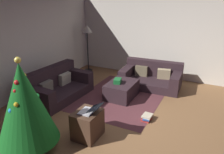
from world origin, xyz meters
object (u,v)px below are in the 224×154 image
at_px(couch_left, 57,87).
at_px(book_stack, 147,117).
at_px(gift_box, 118,81).
at_px(couch_right, 152,77).
at_px(side_table, 88,124).
at_px(ottoman, 122,90).
at_px(tv_remote, 118,84).
at_px(corner_lamp, 87,32).
at_px(laptop, 90,110).
at_px(christmas_tree, 25,104).

xyz_separation_m(couch_left, book_stack, (-0.04, -2.43, -0.23)).
relative_size(couch_left, gift_box, 7.10).
bearing_deg(couch_left, gift_box, 118.20).
xyz_separation_m(couch_right, side_table, (-2.95, 0.32, 0.01)).
bearing_deg(couch_right, ottoman, 64.63).
height_order(tv_remote, side_table, side_table).
distance_m(couch_right, corner_lamp, 2.63).
height_order(tv_remote, corner_lamp, corner_lamp).
bearing_deg(side_table, laptop, -86.12).
bearing_deg(couch_left, book_stack, 91.80).
relative_size(couch_left, corner_lamp, 1.11).
distance_m(couch_right, laptop, 2.98).
distance_m(couch_left, gift_box, 1.56).
relative_size(tv_remote, side_table, 0.30).
relative_size(couch_left, laptop, 4.17).
distance_m(couch_left, side_table, 1.96).
height_order(gift_box, tv_remote, gift_box).
bearing_deg(ottoman, book_stack, -129.41).
bearing_deg(book_stack, christmas_tree, 139.95).
bearing_deg(christmas_tree, side_table, -43.56).
bearing_deg(christmas_tree, couch_right, -15.47).
bearing_deg(corner_lamp, couch_right, -97.52).
distance_m(side_table, laptop, 0.32).
bearing_deg(side_table, couch_left, 55.91).
bearing_deg(book_stack, tv_remote, 57.68).
xyz_separation_m(side_table, book_stack, (1.06, -0.81, -0.21)).
height_order(couch_right, ottoman, couch_right).
distance_m(ottoman, gift_box, 0.28).
xyz_separation_m(ottoman, tv_remote, (-0.15, 0.05, 0.21)).
bearing_deg(corner_lamp, laptop, -147.01).
relative_size(ottoman, gift_box, 3.61).
relative_size(book_stack, corner_lamp, 0.20).
height_order(laptop, corner_lamp, corner_lamp).
bearing_deg(side_table, christmas_tree, 136.44).
bearing_deg(book_stack, laptop, 144.75).
xyz_separation_m(tv_remote, side_table, (-1.69, -0.18, -0.15)).
relative_size(couch_right, ottoman, 1.93).
distance_m(laptop, book_stack, 1.39).
bearing_deg(couch_left, ottoman, 119.12).
bearing_deg(corner_lamp, book_stack, -127.60).
height_order(couch_right, tv_remote, couch_right).
bearing_deg(couch_right, couch_left, 40.57).
distance_m(couch_left, tv_remote, 1.56).
bearing_deg(christmas_tree, gift_box, -10.85).
bearing_deg(gift_box, laptop, -170.89).
xyz_separation_m(gift_box, book_stack, (-0.71, -1.03, -0.40)).
distance_m(ottoman, tv_remote, 0.26).
distance_m(couch_right, tv_remote, 1.37).
xyz_separation_m(gift_box, tv_remote, (-0.08, -0.04, -0.04)).
bearing_deg(ottoman, laptop, -173.84).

